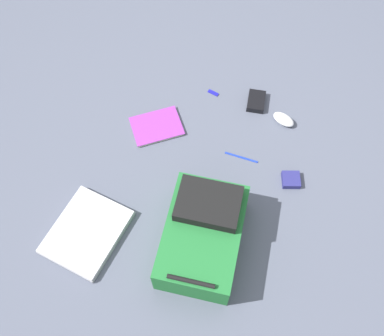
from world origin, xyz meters
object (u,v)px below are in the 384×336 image
laptop (87,232)px  earbud_pouch (291,180)px  backpack (203,234)px  usb_stick (213,93)px  book_comic (157,126)px  power_brick (256,101)px  pen_black (241,157)px  computer_mouse (284,119)px

laptop → earbud_pouch: laptop is taller
backpack → usb_stick: size_ratio=8.66×
book_comic → usb_stick: bearing=146.1°
power_brick → pen_black: power_brick is taller
power_brick → earbud_pouch: size_ratio=1.53×
backpack → laptop: bearing=-75.2°
pen_black → earbud_pouch: size_ratio=2.00×
backpack → laptop: 0.47m
backpack → computer_mouse: (-0.67, 0.16, -0.07)m
computer_mouse → power_brick: size_ratio=0.91×
power_brick → usb_stick: bearing=-87.5°
earbud_pouch → usb_stick: size_ratio=1.41×
computer_mouse → pen_black: 0.28m
book_comic → computer_mouse: (-0.22, 0.54, 0.01)m
pen_black → usb_stick: pen_black is taller
earbud_pouch → usb_stick: (-0.34, -0.46, -0.01)m
laptop → computer_mouse: size_ratio=3.38×
laptop → computer_mouse: (-0.79, 0.61, 0.00)m
earbud_pouch → backpack: bearing=-35.1°
backpack → computer_mouse: 0.70m
laptop → computer_mouse: computer_mouse is taller
earbud_pouch → book_comic: bearing=-96.1°
laptop → book_comic: size_ratio=1.28×
book_comic → usb_stick: 0.33m
book_comic → earbud_pouch: (0.07, 0.64, 0.01)m
pen_black → earbud_pouch: (0.04, 0.23, 0.01)m
computer_mouse → backpack: bearing=6.2°
backpack → power_brick: size_ratio=4.00×
book_comic → computer_mouse: computer_mouse is taller
backpack → pen_black: bearing=175.1°
power_brick → usb_stick: 0.21m
book_comic → earbud_pouch: size_ratio=3.70×
computer_mouse → power_brick: (-0.06, -0.15, -0.01)m
pen_black → book_comic: bearing=-93.5°
backpack → laptop: backpack is taller
backpack → power_brick: backpack is taller
power_brick → earbud_pouch: 0.43m
computer_mouse → earbud_pouch: size_ratio=1.40×
backpack → computer_mouse: backpack is taller
book_comic → computer_mouse: size_ratio=2.64×
backpack → usb_stick: backpack is taller
book_comic → power_brick: 0.48m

